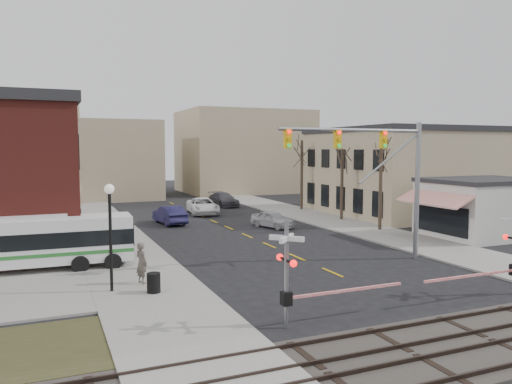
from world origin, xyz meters
TOP-DOWN VIEW (x-y plane):
  - ground at (0.00, 0.00)m, footprint 160.00×160.00m
  - sidewalk_west at (-9.50, 20.00)m, footprint 5.00×60.00m
  - sidewalk_east at (9.50, 20.00)m, footprint 5.00×60.00m
  - ballast_strip at (0.00, -8.00)m, footprint 160.00×5.00m
  - rail_tracks at (0.00, -8.00)m, footprint 160.00×3.91m
  - tan_building at (22.00, 20.00)m, footprint 20.30×15.30m
  - awning_shop at (15.97, 7.00)m, footprint 9.74×6.20m
  - tree_east_a at (10.50, 12.00)m, footprint 0.28×0.28m
  - tree_east_b at (10.80, 18.00)m, footprint 0.28×0.28m
  - tree_east_c at (11.00, 26.00)m, footprint 0.28×0.28m
  - transit_bus at (-14.88, 8.36)m, footprint 11.09×2.81m
  - traffic_signal_mast at (3.77, 3.03)m, footprint 9.16×0.30m
  - rr_crossing_west at (-5.41, -4.29)m, footprint 5.60×1.36m
  - rr_crossing_east at (5.01, -4.49)m, footprint 5.60×1.36m
  - street_lamp at (-11.13, 2.62)m, footprint 0.44×0.44m
  - trash_bin at (-9.44, 1.66)m, footprint 0.60×0.60m
  - car_a at (3.40, 16.79)m, footprint 2.89×4.35m
  - car_b at (-3.96, 21.99)m, footprint 2.16×4.93m
  - car_c at (0.57, 27.19)m, footprint 3.30×6.00m
  - car_d at (4.70, 32.72)m, footprint 2.44×5.34m
  - pedestrian_near at (-9.65, 3.40)m, footprint 0.72×0.84m
  - pedestrian_far at (-9.91, 7.71)m, footprint 0.99×1.07m

SIDE VIEW (x-z plane):
  - ground at x=0.00m, z-range 0.00..0.00m
  - ballast_strip at x=0.00m, z-range 0.00..0.06m
  - sidewalk_west at x=-9.50m, z-range 0.00..0.12m
  - sidewalk_east at x=9.50m, z-range 0.00..0.12m
  - rail_tracks at x=0.00m, z-range 0.05..0.19m
  - trash_bin at x=-9.44m, z-range 0.12..1.00m
  - car_a at x=3.40m, z-range 0.00..1.38m
  - car_d at x=4.70m, z-range 0.00..1.51m
  - car_b at x=-3.96m, z-range 0.00..1.58m
  - car_c at x=0.57m, z-range 0.00..1.59m
  - pedestrian_far at x=-9.91m, z-range 0.12..1.90m
  - pedestrian_near at x=-9.65m, z-range 0.12..2.08m
  - transit_bus at x=-14.88m, z-range 0.20..3.04m
  - rr_crossing_west at x=-5.41m, z-range -0.03..3.97m
  - rr_crossing_east at x=5.01m, z-range -0.03..3.97m
  - awning_shop at x=15.97m, z-range 0.01..4.31m
  - tree_east_b at x=10.80m, z-range 0.12..6.42m
  - tree_east_a at x=10.50m, z-range 0.12..6.87m
  - street_lamp at x=-11.13m, z-range 1.11..5.93m
  - tree_east_c at x=11.00m, z-range 0.12..7.32m
  - tan_building at x=22.00m, z-range 0.01..8.51m
  - traffic_signal_mast at x=3.77m, z-range 1.69..9.69m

